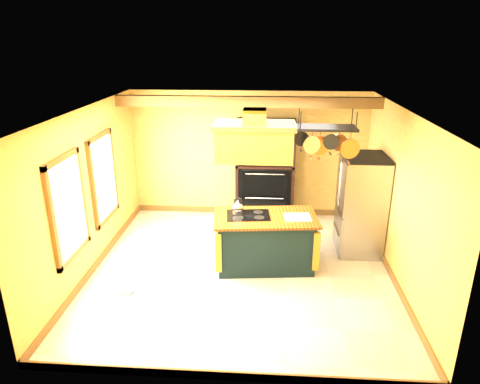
# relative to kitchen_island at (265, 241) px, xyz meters

# --- Properties ---
(floor) EXTENTS (5.00, 5.00, 0.00)m
(floor) POSITION_rel_kitchen_island_xyz_m (-0.39, -0.19, -0.47)
(floor) COLOR beige
(floor) RESTS_ON ground
(ceiling) EXTENTS (5.00, 5.00, 0.00)m
(ceiling) POSITION_rel_kitchen_island_xyz_m (-0.39, -0.19, 2.23)
(ceiling) COLOR white
(ceiling) RESTS_ON wall_back
(wall_back) EXTENTS (5.00, 0.02, 2.70)m
(wall_back) POSITION_rel_kitchen_island_xyz_m (-0.39, 2.31, 0.88)
(wall_back) COLOR #DDAD50
(wall_back) RESTS_ON floor
(wall_front) EXTENTS (5.00, 0.02, 2.70)m
(wall_front) POSITION_rel_kitchen_island_xyz_m (-0.39, -2.69, 0.88)
(wall_front) COLOR #DDAD50
(wall_front) RESTS_ON floor
(wall_left) EXTENTS (0.02, 5.00, 2.70)m
(wall_left) POSITION_rel_kitchen_island_xyz_m (-2.89, -0.19, 0.88)
(wall_left) COLOR #DDAD50
(wall_left) RESTS_ON floor
(wall_right) EXTENTS (0.02, 5.00, 2.70)m
(wall_right) POSITION_rel_kitchen_island_xyz_m (2.11, -0.19, 0.88)
(wall_right) COLOR #DDAD50
(wall_right) RESTS_ON floor
(ceiling_beam) EXTENTS (5.00, 0.15, 0.20)m
(ceiling_beam) POSITION_rel_kitchen_island_xyz_m (-0.39, 1.51, 2.12)
(ceiling_beam) COLOR brown
(ceiling_beam) RESTS_ON ceiling
(window_near) EXTENTS (0.06, 1.06, 1.56)m
(window_near) POSITION_rel_kitchen_island_xyz_m (-2.86, -0.99, 0.93)
(window_near) COLOR brown
(window_near) RESTS_ON wall_left
(window_far) EXTENTS (0.06, 1.06, 1.56)m
(window_far) POSITION_rel_kitchen_island_xyz_m (-2.86, 0.41, 0.93)
(window_far) COLOR brown
(window_far) RESTS_ON wall_left
(kitchen_island) EXTENTS (1.80, 1.12, 1.11)m
(kitchen_island) POSITION_rel_kitchen_island_xyz_m (0.00, 0.00, 0.00)
(kitchen_island) COLOR black
(kitchen_island) RESTS_ON floor
(range_hood) EXTENTS (1.27, 0.72, 0.80)m
(range_hood) POSITION_rel_kitchen_island_xyz_m (-0.20, -0.00, 1.76)
(range_hood) COLOR #A58729
(range_hood) RESTS_ON ceiling
(pot_rack) EXTENTS (1.00, 0.46, 0.73)m
(pot_rack) POSITION_rel_kitchen_island_xyz_m (0.91, -0.00, 1.83)
(pot_rack) COLOR black
(pot_rack) RESTS_ON ceiling
(refrigerator) EXTENTS (0.76, 0.90, 1.76)m
(refrigerator) POSITION_rel_kitchen_island_xyz_m (1.70, 0.71, 0.39)
(refrigerator) COLOR #999CA2
(refrigerator) RESTS_ON floor
(hutch) EXTENTS (1.22, 0.56, 2.15)m
(hutch) POSITION_rel_kitchen_island_xyz_m (-0.04, 2.08, 0.37)
(hutch) COLOR black
(hutch) RESTS_ON floor
(floor_register) EXTENTS (0.29, 0.14, 0.01)m
(floor_register) POSITION_rel_kitchen_island_xyz_m (-2.14, -1.01, -0.46)
(floor_register) COLOR black
(floor_register) RESTS_ON floor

